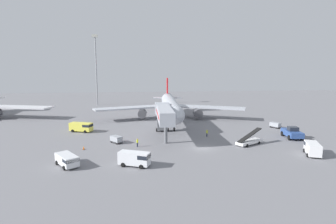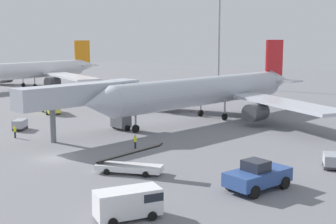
{
  "view_description": "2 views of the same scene",
  "coord_description": "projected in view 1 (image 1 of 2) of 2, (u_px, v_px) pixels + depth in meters",
  "views": [
    {
      "loc": [
        -13.54,
        -47.55,
        14.59
      ],
      "look_at": [
        -3.62,
        21.95,
        3.91
      ],
      "focal_mm": 27.84,
      "sensor_mm": 36.0,
      "label": 1
    },
    {
      "loc": [
        41.08,
        -29.25,
        12.91
      ],
      "look_at": [
        -1.35,
        20.61,
        2.43
      ],
      "focal_mm": 49.6,
      "sensor_mm": 36.0,
      "label": 2
    }
  ],
  "objects": [
    {
      "name": "apron_light_mast",
      "position": [
        96.0,
        58.0,
        115.34
      ],
      "size": [
        2.4,
        2.4,
        30.97
      ],
      "color": "#93969B",
      "rests_on": "ground"
    },
    {
      "name": "airplane_at_gate",
      "position": [
        170.0,
        105.0,
        80.42
      ],
      "size": [
        47.34,
        47.58,
        12.57
      ],
      "color": "#B7BCC6",
      "rests_on": "ground"
    },
    {
      "name": "safety_cone_charlie",
      "position": [
        137.0,
        152.0,
        47.0
      ],
      "size": [
        0.39,
        0.39,
        0.6
      ],
      "color": "black",
      "rests_on": "ground"
    },
    {
      "name": "jet_bridge",
      "position": [
        164.0,
        114.0,
        58.67
      ],
      "size": [
        4.23,
        17.99,
        7.11
      ],
      "color": "#B2B7C1",
      "rests_on": "ground"
    },
    {
      "name": "safety_cone_bravo",
      "position": [
        58.0,
        156.0,
        44.79
      ],
      "size": [
        0.47,
        0.47,
        0.71
      ],
      "color": "black",
      "rests_on": "ground"
    },
    {
      "name": "baggage_cart_far_left",
      "position": [
        116.0,
        139.0,
        54.34
      ],
      "size": [
        2.74,
        2.95,
        1.45
      ],
      "color": "#38383D",
      "rests_on": "ground"
    },
    {
      "name": "pushback_tug",
      "position": [
        292.0,
        133.0,
        58.33
      ],
      "size": [
        3.94,
        6.46,
        2.64
      ],
      "color": "#2D4C8E",
      "rests_on": "ground"
    },
    {
      "name": "service_van_mid_left",
      "position": [
        82.0,
        127.0,
        64.5
      ],
      "size": [
        5.95,
        4.09,
        2.25
      ],
      "color": "#E5DB4C",
      "rests_on": "ground"
    },
    {
      "name": "belt_loader_truck",
      "position": [
        249.0,
        141.0,
        53.13
      ],
      "size": [
        6.59,
        4.66,
        3.11
      ],
      "color": "white",
      "rests_on": "ground"
    },
    {
      "name": "ground_crew_worker_midground",
      "position": [
        207.0,
        133.0,
        59.68
      ],
      "size": [
        0.45,
        0.45,
        1.68
      ],
      "color": "#1E2333",
      "rests_on": "ground"
    },
    {
      "name": "service_van_rear_left",
      "position": [
        67.0,
        160.0,
        40.86
      ],
      "size": [
        4.48,
        5.25,
        1.8
      ],
      "color": "silver",
      "rests_on": "ground"
    },
    {
      "name": "ground_plane",
      "position": [
        202.0,
        148.0,
        50.62
      ],
      "size": [
        300.0,
        300.0,
        0.0
      ],
      "primitive_type": "plane",
      "color": "slate"
    },
    {
      "name": "safety_cone_alpha",
      "position": [
        84.0,
        148.0,
        49.76
      ],
      "size": [
        0.42,
        0.42,
        0.64
      ],
      "color": "black",
      "rests_on": "ground"
    },
    {
      "name": "service_van_near_center",
      "position": [
        135.0,
        158.0,
        40.79
      ],
      "size": [
        5.22,
        3.69,
        2.28
      ],
      "color": "white",
      "rests_on": "ground"
    },
    {
      "name": "service_van_rear_right",
      "position": [
        312.0,
        148.0,
        46.39
      ],
      "size": [
        3.85,
        5.14,
        2.21
      ],
      "color": "white",
      "rests_on": "ground"
    },
    {
      "name": "ground_crew_worker_foreground",
      "position": [
        137.0,
        142.0,
        51.58
      ],
      "size": [
        0.45,
        0.45,
        1.68
      ],
      "color": "#1E2333",
      "rests_on": "ground"
    },
    {
      "name": "baggage_cart_near_right",
      "position": [
        275.0,
        125.0,
        69.21
      ],
      "size": [
        2.41,
        2.94,
        1.43
      ],
      "color": "#38383D",
      "rests_on": "ground"
    }
  ]
}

